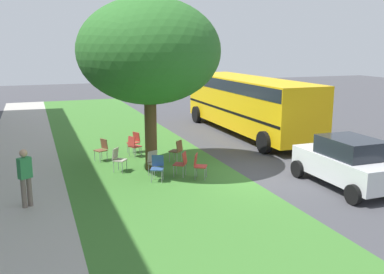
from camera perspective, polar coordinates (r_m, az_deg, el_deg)
name	(u,v)px	position (r m, az deg, el deg)	size (l,w,h in m)	color
ground	(251,177)	(15.30, 7.87, -5.22)	(80.00, 80.00, 0.00)	#424247
grass_verge	(164,187)	(14.12, -3.72, -6.60)	(48.00, 6.00, 0.01)	#3D752D
sidewalk_strip	(19,204)	(13.61, -21.94, -8.21)	(48.00, 2.80, 0.01)	#ADA89E
street_tree	(149,52)	(15.48, -5.71, 11.20)	(5.06, 5.06, 6.18)	brown
chair_0	(157,166)	(14.60, -4.62, -3.87)	(0.55, 0.55, 0.88)	#335184
chair_1	(199,164)	(14.80, 0.89, -3.61)	(0.57, 0.57, 0.88)	#B7332D
chair_2	(102,148)	(17.42, -11.85, -1.46)	(0.56, 0.56, 0.88)	brown
chair_3	(182,162)	(15.04, -1.38, -3.36)	(0.58, 0.58, 0.88)	#B7332D
chair_4	(154,161)	(15.20, -5.03, -3.22)	(0.55, 0.54, 0.88)	#ADA393
chair_5	(134,145)	(17.78, -7.76, -1.03)	(0.56, 0.56, 0.88)	#B7332D
chair_6	(135,141)	(18.52, -7.62, -0.49)	(0.56, 0.56, 0.88)	#B7332D
chair_7	(177,149)	(16.88, -1.99, -1.64)	(0.59, 0.59, 0.88)	brown
chair_8	(118,158)	(15.82, -9.77, -2.75)	(0.58, 0.59, 0.88)	#ADA393
parked_car	(347,162)	(14.72, 19.88, -3.15)	(3.70, 1.92, 1.65)	silver
school_bus	(248,100)	(22.33, 7.38, 4.89)	(10.40, 2.80, 2.88)	yellow
pedestrian_0	(25,176)	(13.03, -21.24, -4.80)	(0.36, 0.41, 1.69)	#726659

